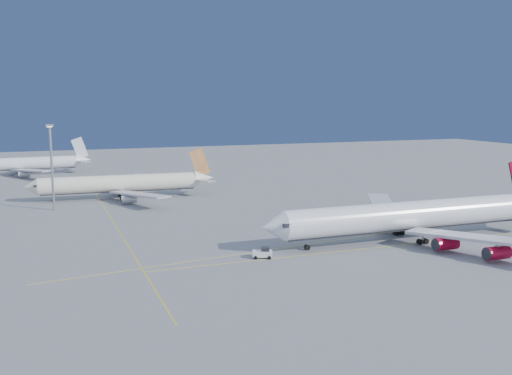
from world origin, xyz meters
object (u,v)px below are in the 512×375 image
Objects in this scene: airliner_etihad at (123,183)px; light_mast at (51,160)px; airliner_third at (22,164)px; airliner_virgin at (413,216)px; pushback_tug at (263,253)px.

airliner_etihad is 26.57m from light_mast.
airliner_third is (-31.16, 71.10, -0.10)m from airliner_etihad.
light_mast is at bearing 139.09° from airliner_virgin.
light_mast is at bearing 139.50° from pushback_tug.
airliner_third is at bearing 116.40° from airliner_etihad.
airliner_virgin is 169.62m from airliner_third.
pushback_tug is at bearing -60.74° from light_mast.
airliner_etihad is 13.72× the size of pushback_tug.
airliner_etihad is at bearing 121.57° from pushback_tug.
airliner_third is 85.64m from light_mast.
pushback_tug is at bearing -176.38° from airliner_virgin.
pushback_tug is at bearing -76.13° from airliner_third.
airliner_third is (-83.27, 147.78, -0.77)m from airliner_virgin.
pushback_tug is at bearing -75.94° from airliner_etihad.
airliner_third is 13.13× the size of pushback_tug.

